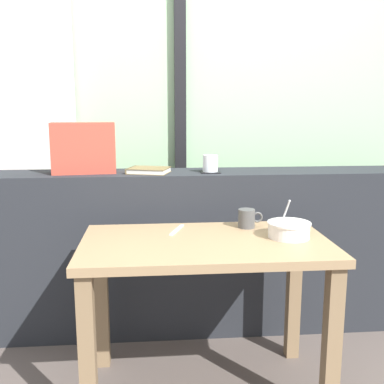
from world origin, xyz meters
The scene contains 13 objects.
ground centered at (0.00, 0.00, 0.00)m, with size 8.00×8.00×0.00m, color #564C47.
outdoor_backdrop centered at (0.00, 1.10, 1.40)m, with size 4.80×0.08×2.80m, color #9EC699.
curtain_left_panel centered at (-1.02, 1.00, 1.25)m, with size 0.56×0.06×2.50m, color silver.
window_divider_post centered at (-0.11, 1.03, 1.30)m, with size 0.07×0.05×2.60m, color black.
dark_console_ledge centered at (0.00, 0.55, 0.44)m, with size 2.80×0.31×0.88m, color #23262B.
breakfast_table centered at (-0.07, -0.04, 0.56)m, with size 1.02×0.58×0.68m.
coaster_square centered at (0.02, 0.51, 0.89)m, with size 0.10×0.10×0.01m, color black.
juice_glass centered at (0.02, 0.51, 0.93)m, with size 0.08×0.08×0.09m.
closed_book centered at (-0.31, 0.52, 0.90)m, with size 0.24×0.21×0.03m.
throw_pillow centered at (-0.64, 0.55, 1.01)m, with size 0.32×0.14×0.26m, color #B74233.
soup_bowl centered at (0.28, -0.02, 0.71)m, with size 0.18×0.18×0.17m.
fork_utensil centered at (-0.18, 0.12, 0.68)m, with size 0.02×0.17×0.01m, color silver.
ceramic_mug centered at (0.14, 0.15, 0.72)m, with size 0.11×0.08×0.08m.
Camera 1 is at (-0.28, -1.83, 1.22)m, focal length 42.49 mm.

